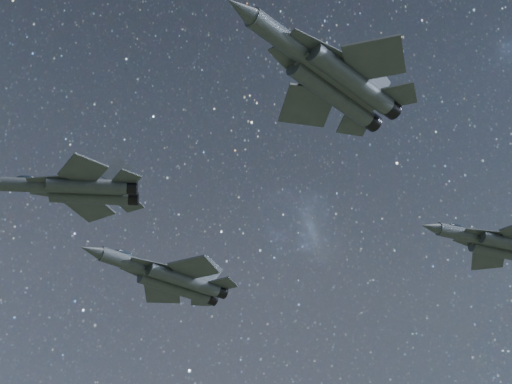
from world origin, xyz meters
name	(u,v)px	position (x,y,z in m)	size (l,w,h in m)	color
jet_lead	(76,189)	(-15.34, 4.59, 140.69)	(15.73, 10.45, 4.00)	#2D3339
jet_left	(168,277)	(-2.41, 14.46, 139.08)	(18.34, 12.66, 4.60)	#2D3339
jet_right	(329,75)	(-1.28, -19.65, 139.75)	(18.01, 12.09, 4.55)	#2D3339
jet_slot	(496,243)	(25.98, -6.51, 139.11)	(15.37, 10.83, 3.89)	#2D3339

